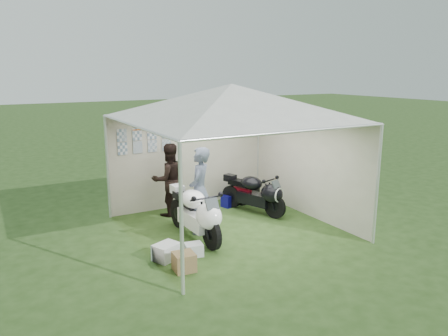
% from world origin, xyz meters
% --- Properties ---
extents(ground, '(80.00, 80.00, 0.00)m').
position_xyz_m(ground, '(0.00, 0.00, 0.00)').
color(ground, '#274317').
rests_on(ground, ground).
extents(canopy_tent, '(5.66, 5.66, 3.00)m').
position_xyz_m(canopy_tent, '(-0.00, 0.03, 2.58)').
color(canopy_tent, silver).
rests_on(canopy_tent, ground).
extents(motorcycle_white, '(0.47, 2.01, 0.99)m').
position_xyz_m(motorcycle_white, '(-0.86, -0.15, 0.55)').
color(motorcycle_white, black).
rests_on(motorcycle_white, ground).
extents(motorcycle_black, '(0.82, 1.73, 0.88)m').
position_xyz_m(motorcycle_black, '(1.03, 0.61, 0.49)').
color(motorcycle_black, black).
rests_on(motorcycle_black, ground).
extents(paddock_stand, '(0.44, 0.35, 0.29)m').
position_xyz_m(paddock_stand, '(0.77, 1.38, 0.14)').
color(paddock_stand, '#1A16B5').
rests_on(paddock_stand, ground).
extents(person_dark_jacket, '(0.83, 0.65, 1.67)m').
position_xyz_m(person_dark_jacket, '(-0.76, 1.49, 0.83)').
color(person_dark_jacket, black).
rests_on(person_dark_jacket, ground).
extents(person_blue_jacket, '(0.74, 0.77, 1.77)m').
position_xyz_m(person_blue_jacket, '(-0.64, 0.16, 0.89)').
color(person_blue_jacket, slate).
rests_on(person_blue_jacket, ground).
extents(equipment_box, '(0.59, 0.49, 0.55)m').
position_xyz_m(equipment_box, '(1.30, 1.49, 0.28)').
color(equipment_box, black).
rests_on(equipment_box, ground).
extents(crate_0, '(0.53, 0.47, 0.29)m').
position_xyz_m(crate_0, '(-1.75, -0.74, 0.14)').
color(crate_0, silver).
rests_on(crate_0, ground).
extents(crate_1, '(0.37, 0.37, 0.31)m').
position_xyz_m(crate_1, '(-1.66, -1.29, 0.15)').
color(crate_1, brown).
rests_on(crate_1, ground).
extents(crate_2, '(0.35, 0.31, 0.23)m').
position_xyz_m(crate_2, '(-1.27, -0.83, 0.11)').
color(crate_2, silver).
rests_on(crate_2, ground).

